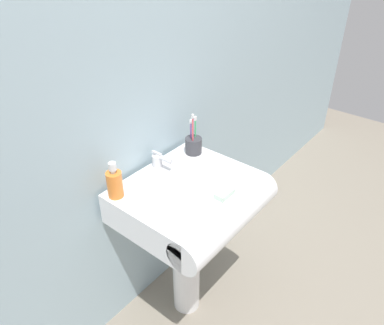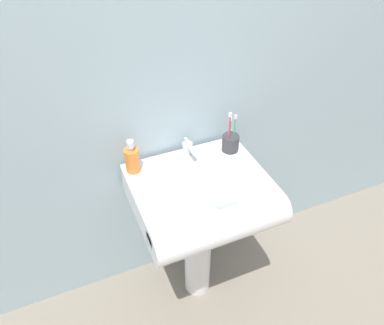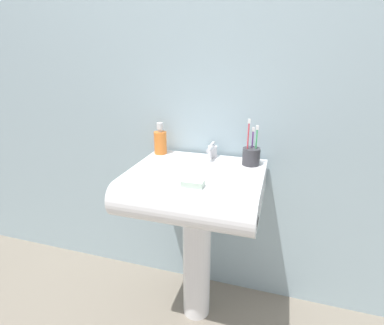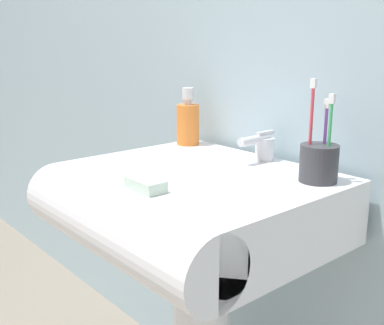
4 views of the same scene
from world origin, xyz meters
name	(u,v)px [view 3 (image 3 of 4)]	position (x,y,z in m)	size (l,w,h in m)	color
ground_plane	(196,310)	(0.00, 0.00, 0.00)	(6.00, 6.00, 0.00)	gray
wall_back	(213,80)	(0.00, 0.27, 1.20)	(5.00, 0.05, 2.40)	#9EB7C1
sink_pedestal	(197,259)	(0.00, 0.00, 0.34)	(0.14, 0.14, 0.68)	white
sink_basin	(194,189)	(0.00, -0.06, 0.75)	(0.59, 0.53, 0.15)	white
faucet	(212,151)	(0.02, 0.18, 0.86)	(0.05, 0.12, 0.07)	silver
toothbrush_cup	(251,156)	(0.22, 0.13, 0.87)	(0.08, 0.08, 0.22)	#38383D
soap_bottle	(160,142)	(-0.25, 0.17, 0.89)	(0.07, 0.07, 0.16)	orange
bar_soap	(193,184)	(0.03, -0.18, 0.84)	(0.09, 0.05, 0.02)	silver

